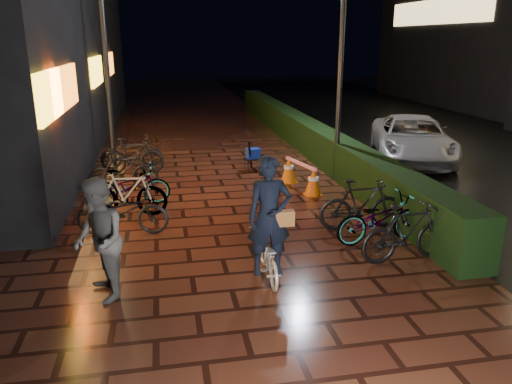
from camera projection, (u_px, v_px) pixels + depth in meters
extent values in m
plane|color=#381911|center=(249.00, 244.00, 9.11)|extent=(80.00, 80.00, 0.00)
cube|color=black|center=(508.00, 160.00, 15.41)|extent=(11.00, 60.00, 0.01)
cube|color=black|center=(304.00, 133.00, 17.07)|extent=(0.70, 20.00, 1.00)
imported|color=#505052|center=(99.00, 240.00, 6.98)|extent=(0.90, 1.03, 1.79)
imported|color=#AEAFB3|center=(412.00, 139.00, 15.30)|extent=(3.69, 5.23, 1.33)
cube|color=yellow|center=(49.00, 96.00, 9.14)|extent=(0.08, 2.00, 0.90)
cube|color=orange|center=(64.00, 88.00, 10.55)|extent=(0.08, 3.00, 0.90)
cube|color=yellow|center=(96.00, 71.00, 16.19)|extent=(0.08, 2.80, 0.90)
cube|color=orange|center=(110.00, 64.00, 20.88)|extent=(0.08, 2.20, 0.90)
cube|color=#FFD88C|center=(436.00, 12.00, 26.94)|extent=(0.06, 10.00, 1.30)
cylinder|color=black|center=(340.00, 87.00, 12.57)|extent=(0.17, 0.17, 4.87)
cylinder|color=black|center=(107.00, 66.00, 14.42)|extent=(0.18, 0.18, 5.68)
imported|color=white|center=(268.00, 256.00, 7.78)|extent=(0.51, 1.38, 0.72)
imported|color=black|center=(269.00, 216.00, 7.47)|extent=(0.68, 0.45, 1.84)
cube|color=#985A29|center=(283.00, 218.00, 7.50)|extent=(0.32, 0.15, 0.24)
cone|color=#E0590B|center=(313.00, 182.00, 11.90)|extent=(0.42, 0.42, 0.67)
cone|color=#D7640B|center=(289.00, 170.00, 12.99)|extent=(0.42, 0.42, 0.67)
cube|color=#D9600B|center=(313.00, 194.00, 12.00)|extent=(0.44, 0.44, 0.03)
cube|color=orange|center=(288.00, 182.00, 13.08)|extent=(0.44, 0.44, 0.03)
cube|color=#F40E35|center=(301.00, 164.00, 12.36)|extent=(0.41, 1.41, 0.07)
cube|color=black|center=(253.00, 159.00, 14.09)|extent=(0.54, 0.46, 0.04)
cylinder|color=black|center=(248.00, 167.00, 13.94)|extent=(0.03, 0.03, 0.34)
cylinder|color=black|center=(262.00, 166.00, 14.05)|extent=(0.03, 0.03, 0.34)
cylinder|color=black|center=(245.00, 164.00, 14.23)|extent=(0.03, 0.03, 0.34)
cylinder|color=black|center=(258.00, 163.00, 14.35)|extent=(0.03, 0.03, 0.34)
cube|color=#0D28AD|center=(253.00, 153.00, 14.04)|extent=(0.40, 0.35, 0.27)
cylinder|color=black|center=(250.00, 155.00, 13.89)|extent=(0.21, 0.36, 0.87)
imported|color=black|center=(127.00, 193.00, 10.44)|extent=(1.74, 0.70, 1.01)
imported|color=black|center=(133.00, 156.00, 13.75)|extent=(1.71, 0.58, 1.01)
imported|color=black|center=(123.00, 171.00, 12.14)|extent=(1.74, 0.69, 1.01)
imported|color=black|center=(131.00, 186.00, 11.15)|extent=(1.76, 0.68, 0.91)
imported|color=black|center=(122.00, 211.00, 9.49)|extent=(1.81, 0.86, 0.91)
imported|color=black|center=(132.00, 152.00, 14.44)|extent=(1.80, 0.80, 0.91)
imported|color=black|center=(380.00, 219.00, 9.10)|extent=(1.80, 0.80, 0.91)
imported|color=black|center=(408.00, 233.00, 8.31)|extent=(1.73, 0.66, 1.01)
imported|color=black|center=(361.00, 205.00, 9.71)|extent=(1.71, 0.56, 1.01)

